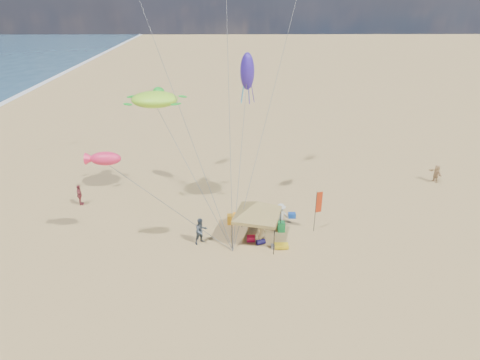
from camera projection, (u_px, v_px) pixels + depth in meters
The scene contains 19 objects.
ground at pixel (241, 256), 26.39m from camera, with size 280.00×280.00×0.00m, color tan.
canopy_tent at pixel (258, 203), 26.87m from camera, with size 5.43×5.43×3.46m.
feather_flag at pixel (318, 205), 28.28m from camera, with size 0.46×0.17×3.12m.
cooler_red at pixel (251, 239), 27.88m from camera, with size 0.54×0.38×0.38m, color #C70F3A.
cooler_blue at pixel (292, 215), 30.74m from camera, with size 0.54×0.38×0.38m, color #133F9D.
bag_navy at pixel (261, 242), 27.53m from camera, with size 0.36×0.36×0.60m, color #120E3E.
bag_orange at pixel (234, 216), 30.65m from camera, with size 0.36×0.36×0.60m, color orange.
chair_green at pixel (281, 227), 28.99m from camera, with size 0.50×0.50×0.70m, color #1A9340.
chair_yellow at pixel (231, 219), 29.90m from camera, with size 0.50×0.50×0.70m, color #FFAB1C.
crate_grey at pixel (274, 247), 27.11m from camera, with size 0.34×0.30×0.28m, color slate.
beach_cart at pixel (281, 246), 27.07m from camera, with size 0.90×0.50×0.24m, color yellow.
person_near_a at pixel (262, 232), 27.39m from camera, with size 0.62×0.41×1.71m, color tan.
person_near_b at pixel (201, 231), 27.36m from camera, with size 0.91×0.71×1.88m, color #3A444F.
person_near_c at pixel (281, 215), 29.30m from camera, with size 1.18×0.68×1.83m, color beige.
person_far_a at pixel (80, 195), 32.31m from camera, with size 0.99×0.41×1.69m, color #953940.
person_far_c at pixel (436, 173), 36.18m from camera, with size 1.53×0.49×1.64m, color tan.
turtle_kite at pixel (155, 99), 29.59m from camera, with size 3.35×2.68×1.12m, color #A7FF2C.
fish_kite at pixel (106, 159), 24.81m from camera, with size 1.88×0.94×0.84m, color #FD2958.
squid_kite at pixel (247, 71), 29.16m from camera, with size 1.02×1.02×2.64m, color #3821A7.
Camera 1 is at (-0.35, -21.83, 15.62)m, focal length 30.72 mm.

